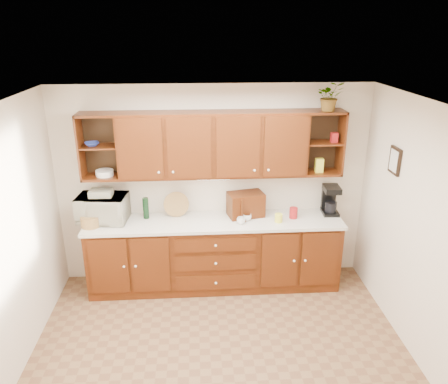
{
  "coord_description": "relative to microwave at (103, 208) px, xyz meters",
  "views": [
    {
      "loc": [
        -0.21,
        -3.58,
        3.24
      ],
      "look_at": [
        0.1,
        1.15,
        1.43
      ],
      "focal_mm": 35.0,
      "sensor_mm": 36.0,
      "label": 1
    }
  ],
  "objects": [
    {
      "name": "undercabinet_light",
      "position": [
        1.39,
        0.01,
        0.36
      ],
      "size": [
        0.4,
        0.05,
        0.02
      ],
      "primitive_type": "cube",
      "color": "white",
      "rests_on": "upper_cabinets"
    },
    {
      "name": "floor",
      "position": [
        1.39,
        -1.53,
        -1.11
      ],
      "size": [
        4.0,
        4.0,
        0.0
      ],
      "primitive_type": "plane",
      "color": "brown",
      "rests_on": "ground"
    },
    {
      "name": "coffee_maker",
      "position": [
        2.91,
        0.05,
        0.01
      ],
      "size": [
        0.22,
        0.27,
        0.38
      ],
      "rotation": [
        0.0,
        0.0,
        -0.05
      ],
      "color": "black",
      "rests_on": "countertop"
    },
    {
      "name": "canister_yellow",
      "position": [
        2.19,
        -0.19,
        -0.11
      ],
      "size": [
        0.11,
        0.11,
        0.11
      ],
      "primitive_type": "cylinder",
      "rotation": [
        0.0,
        0.0,
        -0.14
      ],
      "color": "yellow",
      "rests_on": "countertop"
    },
    {
      "name": "canister_white",
      "position": [
        1.78,
        -0.04,
        -0.07
      ],
      "size": [
        0.1,
        0.1,
        0.19
      ],
      "primitive_type": "cylinder",
      "rotation": [
        0.0,
        0.0,
        0.22
      ],
      "color": "white",
      "rests_on": "countertop"
    },
    {
      "name": "base_cabinets",
      "position": [
        1.39,
        -0.08,
        -0.66
      ],
      "size": [
        3.2,
        0.6,
        0.9
      ],
      "primitive_type": "cube",
      "color": "#321705",
      "rests_on": "floor"
    },
    {
      "name": "plate_stack",
      "position": [
        0.06,
        0.06,
        0.45
      ],
      "size": [
        0.29,
        0.29,
        0.07
      ],
      "primitive_type": "cylinder",
      "rotation": [
        0.0,
        0.0,
        0.43
      ],
      "color": "white",
      "rests_on": "upper_cabinets"
    },
    {
      "name": "bread_box",
      "position": [
        1.8,
        0.04,
        -0.01
      ],
      "size": [
        0.49,
        0.37,
        0.31
      ],
      "primitive_type": "cube",
      "rotation": [
        0.0,
        0.0,
        0.22
      ],
      "color": "#321705",
      "rests_on": "countertop"
    },
    {
      "name": "wicker_basket",
      "position": [
        -0.13,
        -0.16,
        -0.1
      ],
      "size": [
        0.3,
        0.3,
        0.13
      ],
      "primitive_type": "cylinder",
      "rotation": [
        0.0,
        0.0,
        0.35
      ],
      "color": "#A17843",
      "rests_on": "countertop"
    },
    {
      "name": "microwave",
      "position": [
        0.0,
        0.0,
        0.0
      ],
      "size": [
        0.65,
        0.47,
        0.34
      ],
      "primitive_type": "imported",
      "rotation": [
        0.0,
        0.0,
        -0.11
      ],
      "color": "silver",
      "rests_on": "countertop"
    },
    {
      "name": "potted_plant",
      "position": [
        2.78,
        0.01,
        1.36
      ],
      "size": [
        0.33,
        0.29,
        0.35
      ],
      "primitive_type": "imported",
      "rotation": [
        0.0,
        0.0,
        -0.06
      ],
      "color": "#999999",
      "rests_on": "upper_cabinets"
    },
    {
      "name": "pantry_box_yellow",
      "position": [
        2.72,
        0.02,
        0.5
      ],
      "size": [
        0.1,
        0.08,
        0.17
      ],
      "primitive_type": "cube",
      "rotation": [
        0.0,
        0.0,
        -0.02
      ],
      "color": "yellow",
      "rests_on": "upper_cabinets"
    },
    {
      "name": "upper_cabinets",
      "position": [
        1.4,
        0.06,
        0.79
      ],
      "size": [
        3.2,
        0.33,
        0.8
      ],
      "color": "#321705",
      "rests_on": "back_wall"
    },
    {
      "name": "canister_red",
      "position": [
        2.4,
        -0.08,
        -0.1
      ],
      "size": [
        0.11,
        0.11,
        0.14
      ],
      "primitive_type": "cylinder",
      "rotation": [
        0.0,
        0.0,
        0.06
      ],
      "color": "#A9181A",
      "rests_on": "countertop"
    },
    {
      "name": "wine_bottle",
      "position": [
        0.53,
        0.04,
        -0.03
      ],
      "size": [
        0.08,
        0.08,
        0.28
      ],
      "primitive_type": "cylinder",
      "rotation": [
        0.0,
        0.0,
        0.13
      ],
      "color": "black",
      "rests_on": "countertop"
    },
    {
      "name": "mug_tree",
      "position": [
        1.73,
        -0.14,
        -0.12
      ],
      "size": [
        0.27,
        0.26,
        0.29
      ],
      "rotation": [
        0.0,
        0.0,
        0.32
      ],
      "color": "#321705",
      "rests_on": "countertop"
    },
    {
      "name": "ceiling",
      "position": [
        1.39,
        -1.53,
        1.49
      ],
      "size": [
        4.0,
        4.0,
        0.0
      ],
      "primitive_type": "plane",
      "rotation": [
        3.14,
        0.0,
        0.0
      ],
      "color": "white",
      "rests_on": "back_wall"
    },
    {
      "name": "towel_stack",
      "position": [
        0.0,
        0.0,
        0.21
      ],
      "size": [
        0.28,
        0.21,
        0.08
      ],
      "primitive_type": "cube",
      "rotation": [
        0.0,
        0.0,
        -0.03
      ],
      "color": "#D9BC66",
      "rests_on": "microwave"
    },
    {
      "name": "right_wall",
      "position": [
        3.39,
        -1.53,
        0.19
      ],
      "size": [
        0.0,
        3.5,
        3.5
      ],
      "primitive_type": "plane",
      "rotation": [
        1.57,
        0.0,
        -1.57
      ],
      "color": "beige",
      "rests_on": "floor"
    },
    {
      "name": "bowl_stack",
      "position": [
        -0.06,
        0.05,
        0.81
      ],
      "size": [
        0.22,
        0.22,
        0.04
      ],
      "primitive_type": "imported",
      "rotation": [
        0.0,
        0.0,
        0.3
      ],
      "color": "#283A96",
      "rests_on": "upper_cabinets"
    },
    {
      "name": "countertop",
      "position": [
        1.39,
        -0.09,
        -0.19
      ],
      "size": [
        3.24,
        0.64,
        0.04
      ],
      "primitive_type": "cube",
      "color": "silver",
      "rests_on": "base_cabinets"
    },
    {
      "name": "pantry_box_red",
      "position": [
        2.88,
        0.03,
        0.85
      ],
      "size": [
        0.08,
        0.07,
        0.12
      ],
      "primitive_type": "cube",
      "rotation": [
        0.0,
        0.0,
        0.05
      ],
      "color": "#A9181A",
      "rests_on": "upper_cabinets"
    },
    {
      "name": "woven_tray",
      "position": [
        0.91,
        0.09,
        -0.16
      ],
      "size": [
        0.33,
        0.11,
        0.32
      ],
      "primitive_type": "cylinder",
      "rotation": [
        1.36,
        0.0,
        0.09
      ],
      "color": "#A17843",
      "rests_on": "countertop"
    },
    {
      "name": "framed_picture",
      "position": [
        3.37,
        -0.63,
        0.74
      ],
      "size": [
        0.03,
        0.24,
        0.3
      ],
      "primitive_type": "cube",
      "color": "black",
      "rests_on": "right_wall"
    },
    {
      "name": "back_wall",
      "position": [
        1.39,
        0.22,
        0.19
      ],
      "size": [
        4.0,
        0.0,
        4.0
      ],
      "primitive_type": "plane",
      "rotation": [
        1.57,
        0.0,
        0.0
      ],
      "color": "beige",
      "rests_on": "floor"
    }
  ]
}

